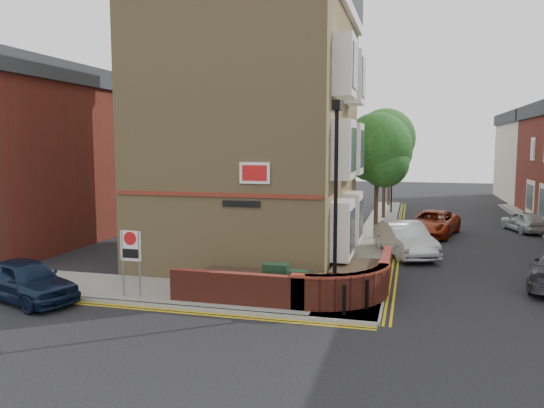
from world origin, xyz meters
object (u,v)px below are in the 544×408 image
(utility_cabinet_large, at_px, (276,282))
(zone_sign, at_px, (131,251))
(lamppost, at_px, (336,203))
(navy_hatchback, at_px, (26,280))
(silver_car_near, at_px, (405,239))

(utility_cabinet_large, height_order, zone_sign, zone_sign)
(lamppost, xyz_separation_m, navy_hatchback, (-9.89, -1.70, -2.64))
(utility_cabinet_large, relative_size, navy_hatchback, 0.29)
(lamppost, height_order, zone_sign, lamppost)
(navy_hatchback, distance_m, silver_car_near, 15.91)
(zone_sign, relative_size, silver_car_near, 0.47)
(navy_hatchback, relative_size, silver_car_near, 0.88)
(silver_car_near, bearing_deg, zone_sign, -152.48)
(lamppost, relative_size, silver_car_near, 1.34)
(utility_cabinet_large, relative_size, silver_car_near, 0.26)
(utility_cabinet_large, bearing_deg, navy_hatchback, -167.30)
(lamppost, distance_m, navy_hatchback, 10.37)
(utility_cabinet_large, height_order, navy_hatchback, navy_hatchback)
(utility_cabinet_large, distance_m, zone_sign, 4.86)
(zone_sign, distance_m, navy_hatchback, 3.56)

